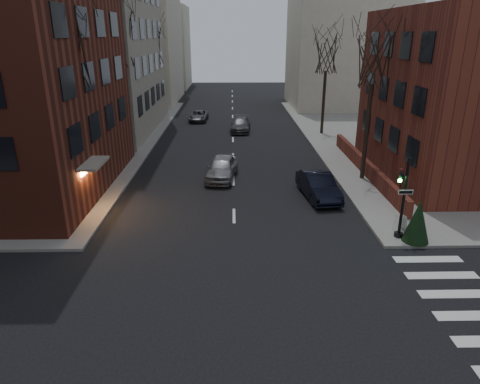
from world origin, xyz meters
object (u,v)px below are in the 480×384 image
at_px(tree_left_a, 65,53).
at_px(sandwich_board, 400,223).
at_px(tree_right_b, 327,54).
at_px(streetlamp_far, 162,81).
at_px(car_lane_far, 199,116).
at_px(streetlamp_near, 121,109).
at_px(evergreen_shrub, 418,221).
at_px(car_lane_gray, 241,125).
at_px(car_lane_silver, 222,168).
at_px(traffic_signal, 402,203).
at_px(tree_right_a, 374,58).
at_px(tree_left_b, 120,40).
at_px(tree_left_c, 152,47).
at_px(parked_sedan, 318,186).

height_order(tree_left_a, sandwich_board, tree_left_a).
bearing_deg(tree_right_b, streetlamp_far, 149.53).
xyz_separation_m(tree_right_b, car_lane_far, (-12.69, 7.21, -7.01)).
distance_m(streetlamp_near, car_lane_far, 18.12).
bearing_deg(sandwich_board, evergreen_shrub, -91.61).
bearing_deg(car_lane_far, evergreen_shrub, -64.88).
height_order(streetlamp_far, car_lane_gray, streetlamp_far).
xyz_separation_m(tree_right_b, streetlamp_near, (-17.00, -10.00, -3.35)).
height_order(car_lane_gray, car_lane_far, car_lane_gray).
height_order(streetlamp_far, sandwich_board, streetlamp_far).
relative_size(car_lane_silver, evergreen_shrub, 2.22).
bearing_deg(traffic_signal, evergreen_shrub, -36.60).
bearing_deg(evergreen_shrub, tree_right_a, 88.81).
bearing_deg(car_lane_gray, sandwich_board, -68.31).
relative_size(tree_right_a, car_lane_far, 2.32).
xyz_separation_m(streetlamp_near, streetlamp_far, (0.00, 20.00, 0.00)).
xyz_separation_m(traffic_signal, streetlamp_far, (-16.14, 33.01, 2.33)).
xyz_separation_m(tree_left_b, streetlamp_near, (0.60, -4.00, -4.68)).
relative_size(tree_right_a, tree_right_b, 1.06).
bearing_deg(car_lane_far, car_lane_silver, -78.55).
relative_size(traffic_signal, evergreen_shrub, 1.93).
height_order(traffic_signal, tree_left_c, tree_left_c).
xyz_separation_m(tree_left_c, streetlamp_near, (0.60, -18.00, -3.79)).
bearing_deg(tree_left_b, evergreen_shrub, -45.16).
distance_m(sandwich_board, evergreen_shrub, 1.38).
bearing_deg(car_lane_silver, car_lane_gray, 91.68).
distance_m(tree_left_b, car_lane_far, 16.37).
xyz_separation_m(tree_left_a, tree_right_b, (17.60, 18.00, -0.88)).
bearing_deg(car_lane_gray, evergreen_shrub, -68.50).
bearing_deg(car_lane_silver, streetlamp_far, 115.13).
bearing_deg(traffic_signal, tree_left_c, 118.36).
height_order(tree_left_c, parked_sedan, tree_left_c).
bearing_deg(parked_sedan, streetlamp_near, 144.04).
height_order(traffic_signal, tree_left_a, tree_left_a).
relative_size(car_lane_silver, car_lane_far, 1.10).
height_order(tree_left_a, parked_sedan, tree_left_a).
relative_size(tree_left_c, parked_sedan, 2.09).
xyz_separation_m(streetlamp_far, evergreen_shrub, (16.80, -33.50, -3.05)).
bearing_deg(tree_left_b, car_lane_far, 69.62).
xyz_separation_m(car_lane_silver, evergreen_shrub, (9.40, -9.96, 0.40)).
distance_m(tree_left_a, tree_left_c, 26.00).
bearing_deg(streetlamp_near, tree_left_c, 91.91).
relative_size(traffic_signal, streetlamp_near, 0.64).
relative_size(tree_left_b, sandwich_board, 12.83).
distance_m(tree_right_a, sandwich_board, 11.17).
distance_m(tree_left_a, tree_left_b, 12.01).
height_order(tree_left_c, evergreen_shrub, tree_left_c).
bearing_deg(traffic_signal, streetlamp_far, 116.06).
bearing_deg(sandwich_board, car_lane_far, 97.45).
bearing_deg(streetlamp_far, traffic_signal, -63.94).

